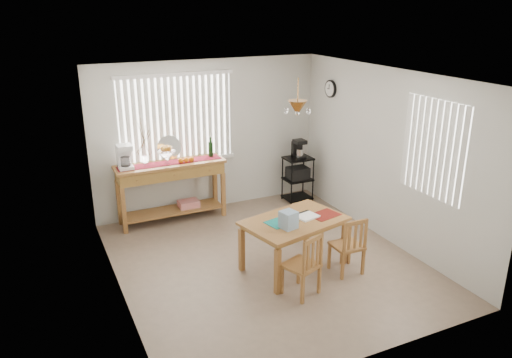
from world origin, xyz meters
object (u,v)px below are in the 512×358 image
cart_items (298,149)px  dining_table (294,225)px  wire_cart (298,175)px  chair_left (303,265)px  chair_right (348,246)px  sideboard (172,177)px

cart_items → dining_table: (-1.29, -2.16, -0.35)m
wire_cart → chair_left: (-1.52, -2.81, -0.09)m
dining_table → chair_right: size_ratio=1.82×
wire_cart → chair_right: (-0.70, -2.60, -0.09)m
sideboard → dining_table: sideboard is taller
chair_left → dining_table: bearing=70.6°
wire_cart → dining_table: (-1.29, -2.15, 0.14)m
cart_items → dining_table: bearing=-120.8°
sideboard → cart_items: bearing=-2.8°
sideboard → cart_items: size_ratio=5.26×
cart_items → chair_left: (-1.52, -2.81, -0.57)m
chair_right → cart_items: bearing=74.9°
chair_left → chair_right: bearing=14.4°
sideboard → chair_left: 3.05m
cart_items → dining_table: 2.54m
dining_table → cart_items: bearing=59.2°
wire_cart → chair_left: 3.19m
dining_table → wire_cart: bearing=59.1°
chair_left → wire_cart: bearing=61.6°
dining_table → chair_right: 0.77m
chair_right → chair_left: bearing=-165.6°
chair_left → chair_right: 0.84m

